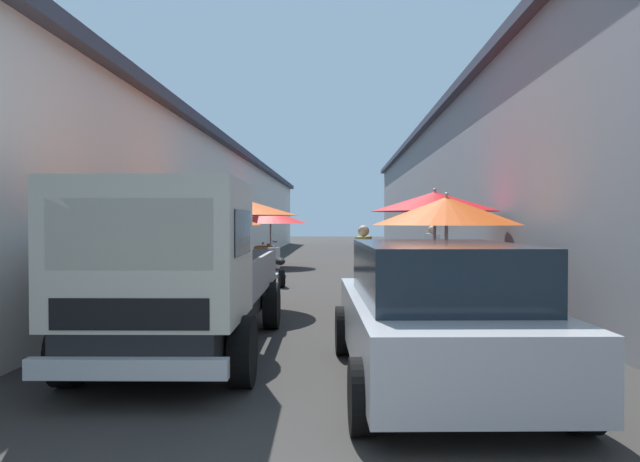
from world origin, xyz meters
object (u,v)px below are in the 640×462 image
at_px(fruit_stall_mid_lane, 227,216).
at_px(parked_scooter, 277,268).
at_px(fruit_stall_far_left, 447,224).
at_px(vendor_by_crates, 432,251).
at_px(delivery_truck, 174,277).
at_px(vendor_in_shade, 364,260).
at_px(fruit_stall_near_right, 270,221).
at_px(fruit_stall_near_left, 167,231).
at_px(fruit_stall_far_right, 433,213).
at_px(hatchback_car, 436,313).
at_px(plastic_stool, 521,322).

bearing_deg(fruit_stall_mid_lane, parked_scooter, -7.08).
xyz_separation_m(fruit_stall_far_left, parked_scooter, (5.50, 3.35, -1.18)).
relative_size(vendor_by_crates, parked_scooter, 0.94).
height_order(delivery_truck, vendor_in_shade, delivery_truck).
distance_m(vendor_by_crates, parked_scooter, 4.03).
relative_size(fruit_stall_mid_lane, delivery_truck, 0.53).
relative_size(fruit_stall_near_right, vendor_by_crates, 1.73).
bearing_deg(fruit_stall_far_left, fruit_stall_near_right, 20.71).
bearing_deg(delivery_truck, fruit_stall_mid_lane, 3.40).
bearing_deg(vendor_by_crates, parked_scooter, 89.36).
xyz_separation_m(fruit_stall_near_left, parked_scooter, (7.42, -0.62, -1.09)).
xyz_separation_m(vendor_in_shade, parked_scooter, (3.81, 2.08, -0.46)).
xyz_separation_m(fruit_stall_mid_lane, vendor_in_shade, (0.26, -2.59, -0.86)).
bearing_deg(delivery_truck, vendor_in_shade, -27.08).
relative_size(fruit_stall_far_right, vendor_in_shade, 1.64).
relative_size(fruit_stall_far_right, hatchback_car, 0.65).
xyz_separation_m(vendor_by_crates, parked_scooter, (0.04, 4.01, -0.43)).
relative_size(delivery_truck, parked_scooter, 3.00).
relative_size(fruit_stall_near_left, plastic_stool, 5.41).
relative_size(fruit_stall_far_left, parked_scooter, 1.45).
xyz_separation_m(fruit_stall_far_left, fruit_stall_mid_lane, (1.43, 3.85, 0.14)).
relative_size(fruit_stall_far_left, delivery_truck, 0.48).
bearing_deg(fruit_stall_far_left, plastic_stool, -157.09).
bearing_deg(delivery_truck, parked_scooter, -1.71).
distance_m(fruit_stall_near_left, parked_scooter, 7.52).
distance_m(delivery_truck, parked_scooter, 8.39).
height_order(fruit_stall_far_left, plastic_stool, fruit_stall_far_left).
bearing_deg(hatchback_car, fruit_stall_far_right, -9.15).
height_order(fruit_stall_near_left, plastic_stool, fruit_stall_near_left).
relative_size(fruit_stall_far_left, vendor_in_shade, 1.51).
relative_size(fruit_stall_near_right, parked_scooter, 1.62).
distance_m(fruit_stall_near_right, vendor_in_shade, 10.03).
relative_size(fruit_stall_near_left, parked_scooter, 1.42).
height_order(fruit_stall_mid_lane, parked_scooter, fruit_stall_mid_lane).
bearing_deg(hatchback_car, parked_scooter, 16.20).
bearing_deg(fruit_stall_near_left, parked_scooter, -4.74).
relative_size(fruit_stall_far_left, plastic_stool, 5.50).
xyz_separation_m(fruit_stall_near_left, fruit_stall_mid_lane, (3.34, -0.11, 0.23)).
bearing_deg(fruit_stall_near_right, parked_scooter, -171.11).
distance_m(fruit_stall_near_right, parked_scooter, 5.93).
xyz_separation_m(fruit_stall_far_right, hatchback_car, (-5.88, 0.95, -1.09)).
bearing_deg(fruit_stall_mid_lane, vendor_in_shade, -84.22).
bearing_deg(fruit_stall_near_right, plastic_stool, -159.02).
bearing_deg(plastic_stool, vendor_in_shade, 30.63).
height_order(fruit_stall_near_right, fruit_stall_near_left, fruit_stall_near_right).
bearing_deg(vendor_by_crates, fruit_stall_mid_lane, 131.73).
height_order(fruit_stall_near_right, delivery_truck, fruit_stall_near_right).
relative_size(vendor_in_shade, plastic_stool, 3.65).
distance_m(delivery_truck, vendor_in_shade, 5.12).
relative_size(fruit_stall_far_left, vendor_by_crates, 1.55).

